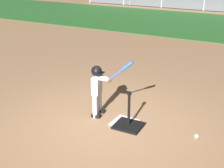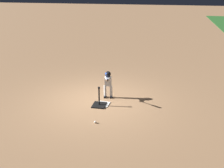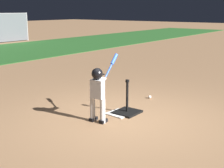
# 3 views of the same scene
# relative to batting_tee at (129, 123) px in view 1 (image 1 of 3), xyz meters

# --- Properties ---
(ground_plane) EXTENTS (90.00, 90.00, 0.00)m
(ground_plane) POSITION_rel_batting_tee_xyz_m (-0.35, -0.19, -0.08)
(ground_plane) COLOR #99704C
(grass_outfield_strip) EXTENTS (56.00, 6.28, 0.02)m
(grass_outfield_strip) POSITION_rel_batting_tee_xyz_m (-0.35, 10.03, -0.07)
(grass_outfield_strip) COLOR #286026
(grass_outfield_strip) RESTS_ON ground_plane
(home_plate) EXTENTS (0.47, 0.47, 0.02)m
(home_plate) POSITION_rel_batting_tee_xyz_m (-0.12, 0.09, -0.07)
(home_plate) COLOR white
(home_plate) RESTS_ON ground_plane
(batting_tee) EXTENTS (0.50, 0.45, 0.69)m
(batting_tee) POSITION_rel_batting_tee_xyz_m (0.00, 0.00, 0.00)
(batting_tee) COLOR black
(batting_tee) RESTS_ON ground_plane
(batter_child) EXTENTS (0.82, 0.33, 1.20)m
(batter_child) POSITION_rel_batting_tee_xyz_m (-0.71, 0.15, 0.57)
(batter_child) COLOR silver
(batter_child) RESTS_ON ground_plane
(baseball) EXTENTS (0.07, 0.07, 0.07)m
(baseball) POSITION_rel_batting_tee_xyz_m (1.20, 0.18, -0.04)
(baseball) COLOR white
(baseball) RESTS_ON ground_plane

